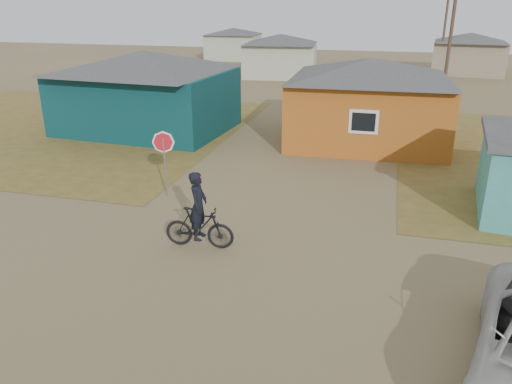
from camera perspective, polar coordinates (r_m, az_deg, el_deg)
ground at (r=11.97m, az=-4.00°, el=-10.85°), size 120.00×120.00×0.00m
grass_nw at (r=29.19m, az=-22.34°, el=7.05°), size 20.00×18.00×0.00m
house_teal at (r=26.31m, az=-12.46°, el=11.30°), size 8.93×7.08×4.00m
house_yellow at (r=23.98m, az=12.71°, el=10.24°), size 7.72×6.76×3.90m
house_pale_west at (r=44.80m, az=2.81°, el=15.39°), size 7.04×6.15×3.60m
house_beige_east at (r=50.21m, az=23.15°, el=14.41°), size 6.95×6.05×3.60m
house_pale_north at (r=58.41m, az=-2.59°, el=16.63°), size 6.28×5.81×3.40m
utility_pole_near at (r=31.80m, az=21.30°, el=15.83°), size 1.40×0.20×8.00m
utility_pole_far at (r=47.80m, az=20.77°, el=17.23°), size 1.40×0.20×8.00m
stop_sign at (r=16.95m, az=-10.50°, el=4.92°), size 0.75×0.11×2.29m
cyclist at (r=13.51m, az=-6.53°, el=-3.25°), size 1.94×0.72×2.16m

